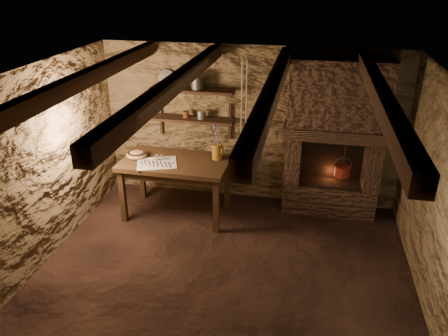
% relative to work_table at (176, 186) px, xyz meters
% --- Properties ---
extents(floor, '(4.50, 4.50, 0.00)m').
position_rel_work_table_xyz_m(floor, '(0.96, -1.23, -0.47)').
color(floor, black).
rests_on(floor, ground).
extents(back_wall, '(4.50, 0.04, 2.40)m').
position_rel_work_table_xyz_m(back_wall, '(0.96, 0.77, 0.73)').
color(back_wall, brown).
rests_on(back_wall, floor).
extents(front_wall, '(4.50, 0.04, 2.40)m').
position_rel_work_table_xyz_m(front_wall, '(0.96, -3.23, 0.73)').
color(front_wall, brown).
rests_on(front_wall, floor).
extents(left_wall, '(0.04, 4.00, 2.40)m').
position_rel_work_table_xyz_m(left_wall, '(-1.29, -1.23, 0.73)').
color(left_wall, brown).
rests_on(left_wall, floor).
extents(right_wall, '(0.04, 4.00, 2.40)m').
position_rel_work_table_xyz_m(right_wall, '(3.21, -1.23, 0.73)').
color(right_wall, brown).
rests_on(right_wall, floor).
extents(ceiling, '(4.50, 4.00, 0.04)m').
position_rel_work_table_xyz_m(ceiling, '(0.96, -1.23, 1.93)').
color(ceiling, black).
rests_on(ceiling, back_wall).
extents(beam_far_left, '(0.14, 3.95, 0.16)m').
position_rel_work_table_xyz_m(beam_far_left, '(-0.54, -1.23, 1.84)').
color(beam_far_left, black).
rests_on(beam_far_left, ceiling).
extents(beam_mid_left, '(0.14, 3.95, 0.16)m').
position_rel_work_table_xyz_m(beam_mid_left, '(0.46, -1.23, 1.84)').
color(beam_mid_left, black).
rests_on(beam_mid_left, ceiling).
extents(beam_mid_right, '(0.14, 3.95, 0.16)m').
position_rel_work_table_xyz_m(beam_mid_right, '(1.46, -1.23, 1.84)').
color(beam_mid_right, black).
rests_on(beam_mid_right, ceiling).
extents(beam_far_right, '(0.14, 3.95, 0.16)m').
position_rel_work_table_xyz_m(beam_far_right, '(2.46, -1.23, 1.84)').
color(beam_far_right, black).
rests_on(beam_far_right, ceiling).
extents(shelf_lower, '(1.25, 0.30, 0.04)m').
position_rel_work_table_xyz_m(shelf_lower, '(0.11, 0.61, 0.83)').
color(shelf_lower, black).
rests_on(shelf_lower, back_wall).
extents(shelf_upper, '(1.25, 0.30, 0.04)m').
position_rel_work_table_xyz_m(shelf_upper, '(0.11, 0.61, 1.28)').
color(shelf_upper, black).
rests_on(shelf_upper, back_wall).
extents(hearth, '(1.43, 0.51, 2.30)m').
position_rel_work_table_xyz_m(hearth, '(2.21, 0.54, 0.76)').
color(hearth, '#39261C').
rests_on(hearth, floor).
extents(work_table, '(1.54, 0.90, 0.87)m').
position_rel_work_table_xyz_m(work_table, '(0.00, 0.00, 0.00)').
color(work_table, black).
rests_on(work_table, floor).
extents(linen_cloth, '(0.66, 0.60, 0.01)m').
position_rel_work_table_xyz_m(linen_cloth, '(-0.22, -0.16, 0.41)').
color(linen_cloth, beige).
rests_on(linen_cloth, work_table).
extents(pewter_cutlery_row, '(0.49, 0.32, 0.01)m').
position_rel_work_table_xyz_m(pewter_cutlery_row, '(-0.22, -0.17, 0.42)').
color(pewter_cutlery_row, gray).
rests_on(pewter_cutlery_row, linen_cloth).
extents(drinking_glasses, '(0.18, 0.05, 0.07)m').
position_rel_work_table_xyz_m(drinking_glasses, '(-0.20, -0.05, 0.45)').
color(drinking_glasses, white).
rests_on(drinking_glasses, linen_cloth).
extents(stoneware_jug, '(0.17, 0.17, 0.52)m').
position_rel_work_table_xyz_m(stoneware_jug, '(0.58, 0.18, 0.63)').
color(stoneware_jug, '#AB7D21').
rests_on(stoneware_jug, work_table).
extents(wooden_bowl, '(0.35, 0.35, 0.11)m').
position_rel_work_table_xyz_m(wooden_bowl, '(-0.58, 0.01, 0.44)').
color(wooden_bowl, olive).
rests_on(wooden_bowl, work_table).
extents(iron_stockpot, '(0.28, 0.28, 0.16)m').
position_rel_work_table_xyz_m(iron_stockpot, '(0.21, 0.61, 1.38)').
color(iron_stockpot, '#2C2927').
rests_on(iron_stockpot, shelf_upper).
extents(tin_pan, '(0.24, 0.11, 0.24)m').
position_rel_work_table_xyz_m(tin_pan, '(-0.30, 0.71, 1.42)').
color(tin_pan, '#A1A19C').
rests_on(tin_pan, shelf_upper).
extents(small_kettle, '(0.21, 0.19, 0.18)m').
position_rel_work_table_xyz_m(small_kettle, '(0.25, 0.61, 0.91)').
color(small_kettle, '#A1A19C').
rests_on(small_kettle, shelf_lower).
extents(rusty_tin, '(0.10, 0.10, 0.10)m').
position_rel_work_table_xyz_m(rusty_tin, '(0.01, 0.61, 0.90)').
color(rusty_tin, '#622A13').
rests_on(rusty_tin, shelf_lower).
extents(red_pot, '(0.28, 0.28, 0.54)m').
position_rel_work_table_xyz_m(red_pot, '(2.37, 0.49, 0.24)').
color(red_pot, maroon).
rests_on(red_pot, hearth).
extents(hanging_ropes, '(0.08, 0.08, 1.20)m').
position_rel_work_table_xyz_m(hanging_ropes, '(1.01, -0.18, 1.33)').
color(hanging_ropes, beige).
rests_on(hanging_ropes, ceiling).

